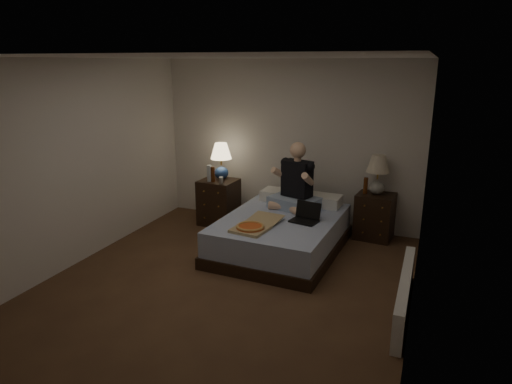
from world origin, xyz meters
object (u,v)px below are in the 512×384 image
at_px(soda_can, 221,180).
at_px(laptop, 304,213).
at_px(person, 295,176).
at_px(pizza_box, 250,227).
at_px(beer_bottle_left, 213,174).
at_px(lamp_left, 221,161).
at_px(beer_bottle_right, 366,186).
at_px(radiator, 404,294).
at_px(bed, 281,234).
at_px(nightstand_right, 375,216).
at_px(water_bottle, 209,173).
at_px(nightstand_left, 219,202).
at_px(lamp_right, 378,175).

bearing_deg(soda_can, laptop, -21.40).
distance_m(person, pizza_box, 1.15).
bearing_deg(beer_bottle_left, person, -4.98).
xyz_separation_m(lamp_left, beer_bottle_right, (2.18, 0.16, -0.21)).
bearing_deg(radiator, soda_can, 151.20).
distance_m(bed, laptop, 0.49).
height_order(soda_can, pizza_box, soda_can).
height_order(lamp_left, pizza_box, lamp_left).
relative_size(beer_bottle_right, person, 0.25).
bearing_deg(beer_bottle_right, pizza_box, -126.83).
bearing_deg(soda_can, nightstand_right, 11.24).
xyz_separation_m(soda_can, pizza_box, (0.92, -1.10, -0.24)).
xyz_separation_m(water_bottle, beer_bottle_left, (0.06, 0.00, -0.01)).
distance_m(person, radiator, 2.30).
relative_size(nightstand_right, pizza_box, 0.86).
bearing_deg(beer_bottle_left, laptop, -21.13).
height_order(nightstand_right, beer_bottle_left, beer_bottle_left).
relative_size(bed, lamp_left, 3.38).
relative_size(nightstand_left, radiator, 0.44).
height_order(bed, soda_can, soda_can).
bearing_deg(nightstand_left, pizza_box, -47.25).
bearing_deg(nightstand_left, beer_bottle_right, 9.63).
xyz_separation_m(beer_bottle_right, pizza_box, (-1.14, -1.52, -0.26)).
relative_size(beer_bottle_right, radiator, 0.14).
bearing_deg(nightstand_left, beer_bottle_left, -103.17).
distance_m(soda_can, radiator, 3.21).
bearing_deg(bed, water_bottle, 160.09).
height_order(bed, water_bottle, water_bottle).
xyz_separation_m(beer_bottle_left, pizza_box, (1.08, -1.16, -0.30)).
bearing_deg(person, water_bottle, -166.84).
height_order(nightstand_right, lamp_right, lamp_right).
xyz_separation_m(nightstand_left, beer_bottle_left, (-0.03, -0.11, 0.47)).
distance_m(beer_bottle_left, person, 1.34).
bearing_deg(soda_can, lamp_right, 11.24).
distance_m(soda_can, pizza_box, 1.45).
relative_size(laptop, radiator, 0.21).
height_order(nightstand_left, soda_can, soda_can).
relative_size(nightstand_left, person, 0.76).
xyz_separation_m(nightstand_left, laptop, (1.57, -0.73, 0.24)).
xyz_separation_m(bed, pizza_box, (-0.20, -0.60, 0.28)).
bearing_deg(radiator, person, 137.71).
bearing_deg(lamp_right, beer_bottle_left, -170.83).
height_order(lamp_left, lamp_right, lamp_left).
xyz_separation_m(water_bottle, pizza_box, (1.14, -1.15, -0.31)).
relative_size(lamp_left, laptop, 1.65).
distance_m(beer_bottle_right, radiator, 2.14).
bearing_deg(nightstand_right, soda_can, -163.01).
bearing_deg(person, radiator, -24.49).
xyz_separation_m(nightstand_left, beer_bottle_right, (2.19, 0.25, 0.42)).
distance_m(beer_bottle_right, laptop, 1.17).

